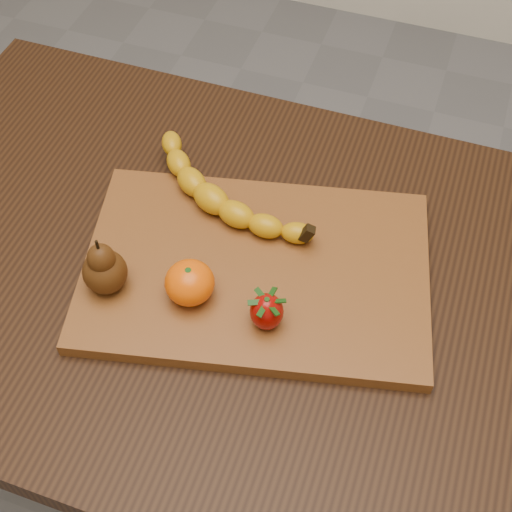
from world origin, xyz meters
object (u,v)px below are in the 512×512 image
(table, at_px, (208,303))
(cutting_board, at_px, (256,270))
(pear, at_px, (103,264))
(mandarin, at_px, (190,283))

(table, bearing_deg, cutting_board, 3.48)
(table, relative_size, pear, 11.34)
(table, distance_m, cutting_board, 0.13)
(cutting_board, distance_m, pear, 0.20)
(cutting_board, xyz_separation_m, pear, (-0.17, -0.09, 0.05))
(table, bearing_deg, mandarin, -81.77)
(cutting_board, relative_size, pear, 5.11)
(table, height_order, mandarin, mandarin)
(cutting_board, xyz_separation_m, mandarin, (-0.06, -0.07, 0.04))
(cutting_board, height_order, mandarin, mandarin)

